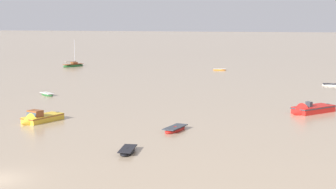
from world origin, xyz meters
TOP-DOWN VIEW (x-y plane):
  - motorboat_moored_0 at (22.30, 32.85)m, footprint 5.94×6.24m
  - rowboat_moored_0 at (8.94, 19.37)m, footprint 2.16×4.01m
  - motorboat_moored_1 at (-6.66, 20.24)m, footprint 3.67×5.83m
  - rowboat_moored_4 at (4.92, 83.46)m, footprint 3.01×1.56m
  - rowboat_moored_5 at (6.89, 9.74)m, footprint 1.47×3.45m
  - rowboat_moored_6 at (-14.80, 39.81)m, footprint 3.11×2.83m
  - rowboat_moored_7 at (26.94, 60.68)m, footprint 3.49×1.33m
  - sailboat_moored_1 at (-29.48, 84.52)m, footprint 4.29×5.95m

SIDE VIEW (x-z plane):
  - rowboat_moored_4 at x=4.92m, z-range -0.10..0.35m
  - rowboat_moored_6 at x=-14.80m, z-range -0.11..0.38m
  - rowboat_moored_5 at x=6.89m, z-range -0.12..0.41m
  - rowboat_moored_7 at x=26.94m, z-range -0.12..0.42m
  - rowboat_moored_0 at x=8.94m, z-range -0.14..0.46m
  - sailboat_moored_1 at x=-29.48m, z-range -2.96..3.52m
  - motorboat_moored_0 at x=22.30m, z-range -0.80..1.40m
  - motorboat_moored_1 at x=-6.66m, z-range -0.73..1.36m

